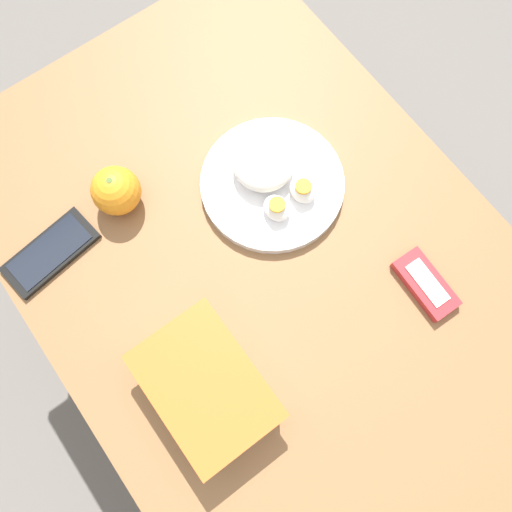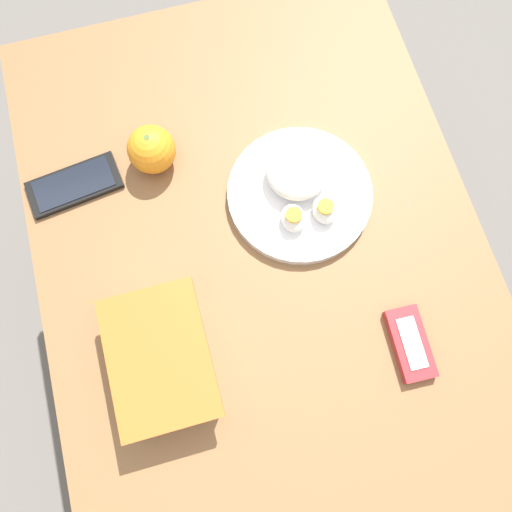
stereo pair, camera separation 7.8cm
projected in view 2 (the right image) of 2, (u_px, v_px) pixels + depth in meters
ground_plane at (267, 348)px, 1.48m from camera, size 10.00×10.00×0.00m
table at (275, 313)px, 0.87m from camera, size 1.21×0.73×0.71m
food_container at (163, 359)px, 0.74m from camera, size 0.20×0.14×0.07m
orange_fruit at (152, 150)px, 0.82m from camera, size 0.08×0.08×0.08m
rice_plate at (299, 189)px, 0.83m from camera, size 0.24×0.24×0.06m
candy_bar at (410, 344)px, 0.77m from camera, size 0.12×0.06×0.02m
cell_phone at (74, 185)px, 0.84m from camera, size 0.09×0.16×0.01m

